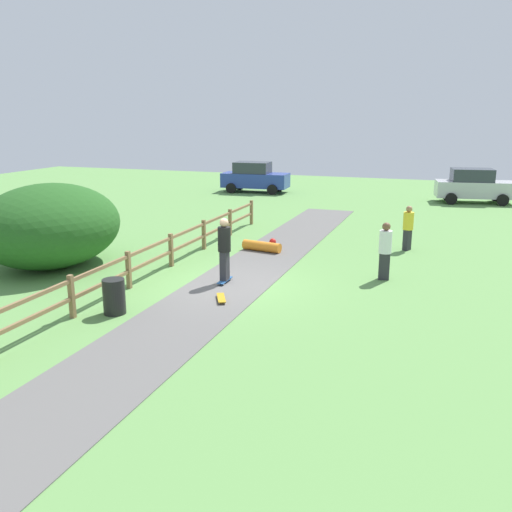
{
  "coord_description": "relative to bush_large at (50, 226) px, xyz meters",
  "views": [
    {
      "loc": [
        6.06,
        -14.65,
        4.91
      ],
      "look_at": [
        0.9,
        -0.19,
        1.0
      ],
      "focal_mm": 39.36,
      "sensor_mm": 36.0,
      "label": 1
    }
  ],
  "objects": [
    {
      "name": "bystander_white",
      "position": [
        10.51,
        2.1,
        -0.39
      ],
      "size": [
        0.43,
        0.43,
        1.77
      ],
      "color": "#2D2D33",
      "rests_on": "ground_plane"
    },
    {
      "name": "bush_large",
      "position": [
        0.0,
        0.0,
        0.0
      ],
      "size": [
        4.2,
        5.04,
        2.73
      ],
      "primitive_type": "ellipsoid",
      "color": "#23561E",
      "rests_on": "ground_plane"
    },
    {
      "name": "bystander_yellow",
      "position": [
        10.83,
        6.24,
        -0.46
      ],
      "size": [
        0.5,
        0.5,
        1.65
      ],
      "color": "#2D2D33",
      "rests_on": "ground_plane"
    },
    {
      "name": "skater_fallen",
      "position": [
        5.87,
        4.28,
        -1.17
      ],
      "size": [
        1.52,
        1.28,
        0.36
      ],
      "color": "orange",
      "rests_on": "asphalt_path"
    },
    {
      "name": "parked_car_blue",
      "position": [
        0.18,
        19.22,
        -0.41
      ],
      "size": [
        4.29,
        2.19,
        1.92
      ],
      "color": "#283D99",
      "rests_on": "ground_plane"
    },
    {
      "name": "asphalt_path",
      "position": [
        6.3,
        0.01,
        -1.36
      ],
      "size": [
        2.4,
        28.0,
        0.02
      ],
      "primitive_type": "cube",
      "color": "#605E5B",
      "rests_on": "ground_plane"
    },
    {
      "name": "skater_riding",
      "position": [
        6.1,
        0.12,
        -0.25
      ],
      "size": [
        0.39,
        0.8,
        1.95
      ],
      "color": "#265999",
      "rests_on": "asphalt_path"
    },
    {
      "name": "ground_plane",
      "position": [
        6.3,
        0.01,
        -1.37
      ],
      "size": [
        60.0,
        60.0,
        0.0
      ],
      "primitive_type": "plane",
      "color": "#60934C"
    },
    {
      "name": "wooden_fence",
      "position": [
        3.7,
        0.01,
        -0.7
      ],
      "size": [
        0.12,
        18.12,
        1.1
      ],
      "color": "olive",
      "rests_on": "ground_plane"
    },
    {
      "name": "skateboard_loose",
      "position": [
        6.65,
        -1.44,
        -1.28
      ],
      "size": [
        0.54,
        0.8,
        0.08
      ],
      "color": "#BF8C19",
      "rests_on": "asphalt_path"
    },
    {
      "name": "parked_car_silver",
      "position": [
        13.32,
        19.22,
        -0.41
      ],
      "size": [
        4.41,
        2.5,
        1.92
      ],
      "color": "#B7B7BC",
      "rests_on": "ground_plane"
    },
    {
      "name": "trash_bin",
      "position": [
        4.5,
        -3.24,
        -0.92
      ],
      "size": [
        0.56,
        0.56,
        0.9
      ],
      "primitive_type": "cylinder",
      "color": "black",
      "rests_on": "ground_plane"
    }
  ]
}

